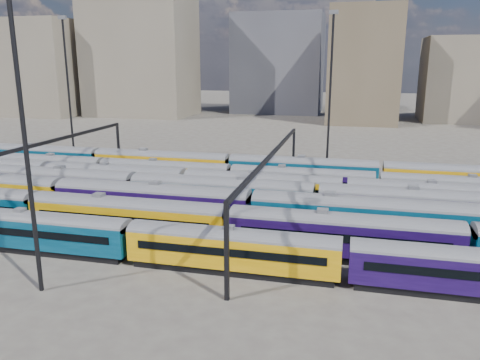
% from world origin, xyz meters
% --- Properties ---
extents(ground, '(500.00, 500.00, 0.00)m').
position_xyz_m(ground, '(0.00, 0.00, 0.00)').
color(ground, '#463F3B').
rests_on(ground, ground).
extents(rake_0, '(115.26, 2.81, 4.72)m').
position_xyz_m(rake_0, '(18.78, -15.00, 2.48)').
color(rake_0, black).
rests_on(rake_0, ground).
extents(rake_1, '(129.18, 3.15, 5.31)m').
position_xyz_m(rake_1, '(7.53, -10.00, 2.79)').
color(rake_1, black).
rests_on(rake_1, ground).
extents(rake_2, '(114.25, 3.34, 5.65)m').
position_xyz_m(rake_2, '(-2.80, -5.00, 2.97)').
color(rake_2, black).
rests_on(rake_2, ground).
extents(rake_3, '(157.43, 3.29, 5.55)m').
position_xyz_m(rake_3, '(-18.66, 0.00, 2.91)').
color(rake_3, black).
rests_on(rake_3, ground).
extents(rake_4, '(102.89, 3.01, 5.07)m').
position_xyz_m(rake_4, '(7.86, 5.00, 2.66)').
color(rake_4, black).
rests_on(rake_4, ground).
extents(rake_5, '(118.60, 2.89, 4.86)m').
position_xyz_m(rake_5, '(-17.41, 10.00, 2.55)').
color(rake_5, black).
rests_on(rake_5, ground).
extents(rake_6, '(109.34, 3.20, 5.40)m').
position_xyz_m(rake_6, '(11.95, 15.00, 2.84)').
color(rake_6, black).
rests_on(rake_6, ground).
extents(gantry_1, '(0.35, 40.35, 8.03)m').
position_xyz_m(gantry_1, '(-20.00, 0.00, 6.79)').
color(gantry_1, black).
rests_on(gantry_1, ground).
extents(gantry_2, '(0.35, 40.35, 8.03)m').
position_xyz_m(gantry_2, '(10.00, 0.00, 6.79)').
color(gantry_2, black).
rests_on(gantry_2, ground).
extents(mast_1, '(1.40, 0.50, 25.60)m').
position_xyz_m(mast_1, '(-30.00, 22.00, 13.97)').
color(mast_1, black).
rests_on(mast_1, ground).
extents(mast_2, '(1.40, 0.50, 25.60)m').
position_xyz_m(mast_2, '(-5.00, -22.00, 13.97)').
color(mast_2, black).
rests_on(mast_2, ground).
extents(mast_3, '(1.40, 0.50, 25.60)m').
position_xyz_m(mast_3, '(15.00, 24.00, 13.97)').
color(mast_3, black).
rests_on(mast_3, ground).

